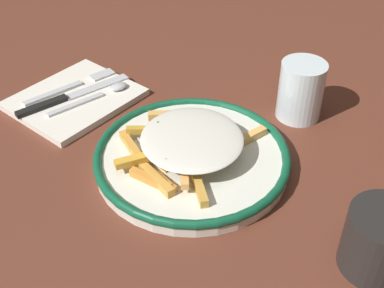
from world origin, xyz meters
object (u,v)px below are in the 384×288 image
plate (192,157)px  fries_heap (187,142)px  napkin (75,99)px  fork (71,87)px  knife (64,98)px  coffee_mug (382,242)px  water_glass (301,90)px  spoon (102,93)px

plate → fries_heap: bearing=-139.2°
napkin → fork: size_ratio=1.12×
napkin → knife: size_ratio=0.95×
coffee_mug → fries_heap: bearing=-175.9°
fries_heap → water_glass: size_ratio=2.27×
fries_heap → water_glass: bearing=77.6°
spoon → coffee_mug: 0.52m
water_glass → knife: bearing=-141.1°
spoon → knife: bearing=-124.4°
plate → water_glass: size_ratio=2.96×
napkin → water_glass: water_glass is taller
fries_heap → napkin: bearing=-177.3°
fries_heap → fork: bearing=180.0°
fork → spoon: size_ratio=1.16×
napkin → fork: 0.03m
plate → coffee_mug: (0.29, 0.02, 0.03)m
knife → napkin: bearing=80.5°
fork → knife: 0.04m
knife → spoon: spoon is taller
plate → water_glass: water_glass is taller
plate → coffee_mug: size_ratio=2.51×
napkin → fork: fork is taller
plate → fork: plate is taller
spoon → water_glass: (0.27, 0.20, 0.03)m
fries_heap → spoon: (-0.22, 0.02, -0.03)m
coffee_mug → water_glass: bearing=141.0°
napkin → fork: (-0.03, 0.01, 0.01)m
water_glass → napkin: bearing=-143.0°
coffee_mug → spoon: bearing=179.8°
fries_heap → fork: 0.29m
water_glass → coffee_mug: bearing=-39.0°
knife → coffee_mug: 0.56m
napkin → knife: bearing=-99.5°
fries_heap → coffee_mug: coffee_mug is taller
fries_heap → spoon: bearing=174.3°
spoon → water_glass: size_ratio=1.56×
fries_heap → fork: fries_heap is taller
plate → spoon: size_ratio=1.90×
plate → coffee_mug: coffee_mug is taller
spoon → coffee_mug: bearing=-0.2°
plate → napkin: 0.26m
spoon → fries_heap: bearing=-5.7°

